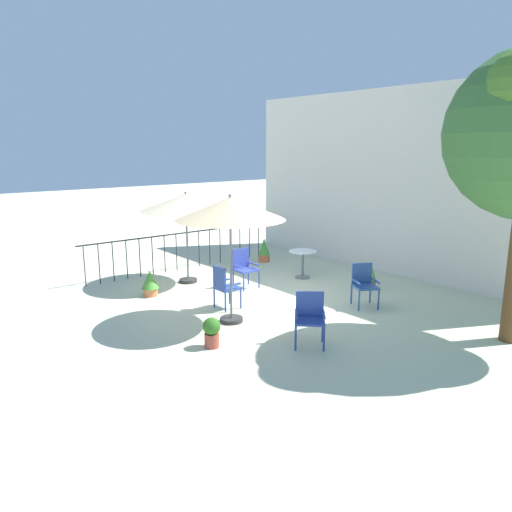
{
  "coord_description": "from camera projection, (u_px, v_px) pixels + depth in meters",
  "views": [
    {
      "loc": [
        7.88,
        -6.52,
        3.3
      ],
      "look_at": [
        0.0,
        -0.19,
        1.01
      ],
      "focal_mm": 34.21,
      "sensor_mm": 36.0,
      "label": 1
    }
  ],
  "objects": [
    {
      "name": "ground_plane",
      "position": [
        263.0,
        299.0,
        10.7
      ],
      "size": [
        60.0,
        60.0,
        0.0
      ],
      "primitive_type": "plane",
      "color": "beige"
    },
    {
      "name": "villa_facade",
      "position": [
        387.0,
        182.0,
        12.74
      ],
      "size": [
        9.51,
        0.3,
        4.73
      ],
      "primitive_type": "cube",
      "color": "silver",
      "rests_on": "ground"
    },
    {
      "name": "terrace_railing",
      "position": [
        182.0,
        245.0,
        13.17
      ],
      "size": [
        0.03,
        5.69,
        1.01
      ],
      "color": "black",
      "rests_on": "ground"
    },
    {
      "name": "patio_umbrella_0",
      "position": [
        230.0,
        210.0,
        8.88
      ],
      "size": [
        2.04,
        2.04,
        2.45
      ],
      "color": "#2D2D2D",
      "rests_on": "ground"
    },
    {
      "name": "patio_umbrella_1",
      "position": [
        186.0,
        203.0,
        11.64
      ],
      "size": [
        2.2,
        2.2,
        2.24
      ],
      "color": "#2D2D2D",
      "rests_on": "ground"
    },
    {
      "name": "cafe_table_0",
      "position": [
        303.0,
        259.0,
        12.36
      ],
      "size": [
        0.7,
        0.7,
        0.71
      ],
      "color": "white",
      "rests_on": "ground"
    },
    {
      "name": "patio_chair_0",
      "position": [
        310.0,
        315.0,
        8.18
      ],
      "size": [
        0.67,
        0.67,
        0.9
      ],
      "color": "#2B4397",
      "rests_on": "ground"
    },
    {
      "name": "patio_chair_1",
      "position": [
        244.0,
        266.0,
        11.54
      ],
      "size": [
        0.45,
        0.49,
        0.92
      ],
      "color": "#3544A1",
      "rests_on": "ground"
    },
    {
      "name": "patio_chair_2",
      "position": [
        224.0,
        285.0,
        9.98
      ],
      "size": [
        0.44,
        0.43,
        0.91
      ],
      "color": "#2A4497",
      "rests_on": "ground"
    },
    {
      "name": "patio_chair_3",
      "position": [
        364.0,
        282.0,
        10.19
      ],
      "size": [
        0.65,
        0.64,
        0.89
      ],
      "color": "#2A4F90",
      "rests_on": "ground"
    },
    {
      "name": "potted_plant_0",
      "position": [
        212.0,
        331.0,
        8.11
      ],
      "size": [
        0.3,
        0.3,
        0.52
      ],
      "color": "#A34938",
      "rests_on": "ground"
    },
    {
      "name": "potted_plant_1",
      "position": [
        150.0,
        283.0,
        10.9
      ],
      "size": [
        0.38,
        0.38,
        0.58
      ],
      "color": "#CB7045",
      "rests_on": "ground"
    },
    {
      "name": "potted_plant_2",
      "position": [
        264.0,
        250.0,
        14.14
      ],
      "size": [
        0.34,
        0.34,
        0.69
      ],
      "color": "#C56540",
      "rests_on": "ground"
    },
    {
      "name": "potted_plant_3",
      "position": [
        371.0,
        276.0,
        11.48
      ],
      "size": [
        0.26,
        0.26,
        0.59
      ],
      "color": "brown",
      "rests_on": "ground"
    }
  ]
}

